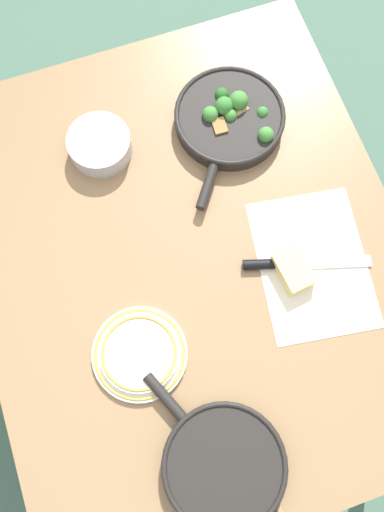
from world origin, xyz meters
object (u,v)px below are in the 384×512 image
Objects in this scene: wooden_spoon at (279,510)px; prep_bowl_steel at (100,145)px; skillet_broccoli at (230,118)px; grater_knife at (288,264)px; skillet_eggs at (223,465)px; dinner_plate_stack at (139,354)px; cheese_block at (293,271)px.

prep_bowl_steel is (-0.90, -0.11, 0.02)m from wooden_spoon.
skillet_broccoli is 1.19× the size of grater_knife.
skillet_broccoli is at bearing -13.74° from wooden_spoon.
skillet_eggs is (0.75, -0.29, -0.00)m from skillet_broccoli.
skillet_eggs is 1.23× the size of grater_knife.
skillet_broccoli is 0.39m from grater_knife.
skillet_broccoli reaches higher than dinner_plate_stack.
prep_bowl_steel reaches higher than grater_knife.
skillet_eggs is at bearing 33.48° from wooden_spoon.
dinner_plate_stack is at bearing -80.62° from cheese_block.
prep_bowl_steel is (-0.42, -0.33, 0.02)m from grater_knife.
skillet_eggs is 0.79m from prep_bowl_steel.
wooden_spoon is at bearing -97.36° from grater_knife.
grater_knife is (-0.36, 0.29, -0.01)m from skillet_eggs.
prep_bowl_steel is (-0.51, 0.06, 0.01)m from dinner_plate_stack.
skillet_eggs reaches higher than dinner_plate_stack.
skillet_broccoli is 0.89m from wooden_spoon.
grater_knife is (0.39, 0.00, -0.02)m from skillet_broccoli.
skillet_broccoli reaches higher than skillet_eggs.
dinner_plate_stack is at bearing -2.96° from skillet_broccoli.
skillet_eggs is at bearing -112.38° from grater_knife.
grater_knife is at bearing 36.32° from skillet_broccoli.
cheese_block reaches higher than grater_knife.
dinner_plate_stack is at bearing -6.83° from prep_bowl_steel.
skillet_eggs is 0.29m from dinner_plate_stack.
skillet_broccoli reaches higher than cheese_block.
skillet_broccoli is 0.61m from dinner_plate_stack.
skillet_broccoli is 3.32× the size of cheese_block.
wooden_spoon is at bearing 7.11° from prep_bowl_steel.
cheese_block is at bearing -73.04° from grater_knife.
skillet_eggs is 0.45m from cheese_block.
skillet_broccoli is at bearing 84.03° from prep_bowl_steel.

